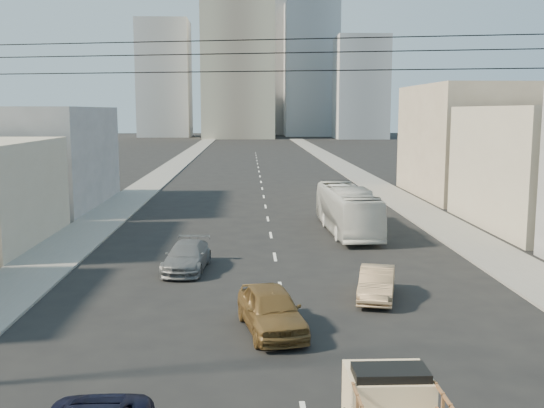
{
  "coord_description": "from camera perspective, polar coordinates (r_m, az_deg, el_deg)",
  "views": [
    {
      "loc": [
        -1.41,
        -13.01,
        7.71
      ],
      "look_at": [
        -0.32,
        15.6,
        3.5
      ],
      "focal_mm": 42.0,
      "sensor_mm": 36.0,
      "label": 1
    }
  ],
  "objects": [
    {
      "name": "sidewalk_left",
      "position": [
        84.0,
        -9.25,
        3.03
      ],
      "size": [
        3.5,
        180.0,
        0.12
      ],
      "primitive_type": "cube",
      "color": "slate",
      "rests_on": "ground"
    },
    {
      "name": "sidewalk_right",
      "position": [
        84.39,
        6.82,
        3.11
      ],
      "size": [
        3.5,
        180.0,
        0.12
      ],
      "primitive_type": "cube",
      "color": "slate",
      "rests_on": "ground"
    },
    {
      "name": "lane_dashes",
      "position": [
        66.47,
        -0.94,
        1.71
      ],
      "size": [
        0.15,
        104.0,
        0.01
      ],
      "color": "silver",
      "rests_on": "ground"
    },
    {
      "name": "city_bus",
      "position": [
        40.72,
        6.78,
        -0.51
      ],
      "size": [
        2.84,
        10.62,
        2.94
      ],
      "primitive_type": "imported",
      "rotation": [
        0.0,
        0.0,
        0.04
      ],
      "color": "silver",
      "rests_on": "ground"
    },
    {
      "name": "sedan_brown",
      "position": [
        22.63,
        -0.08,
        -9.43
      ],
      "size": [
        2.71,
        4.92,
        1.59
      ],
      "primitive_type": "imported",
      "rotation": [
        0.0,
        0.0,
        0.19
      ],
      "color": "brown",
      "rests_on": "ground"
    },
    {
      "name": "sedan_tan",
      "position": [
        26.78,
        9.37,
        -7.04
      ],
      "size": [
        2.3,
        4.16,
        1.3
      ],
      "primitive_type": "imported",
      "rotation": [
        0.0,
        0.0,
        -0.25
      ],
      "color": "#9B7C5B",
      "rests_on": "ground"
    },
    {
      "name": "sedan_grey",
      "position": [
        31.28,
        -7.64,
        -4.7
      ],
      "size": [
        2.32,
        4.84,
        1.36
      ],
      "primitive_type": "imported",
      "rotation": [
        0.0,
        0.0,
        -0.09
      ],
      "color": "slate",
      "rests_on": "ground"
    },
    {
      "name": "overhead_wires",
      "position": [
        14.63,
        3.45,
        13.28
      ],
      "size": [
        23.01,
        5.02,
        0.72
      ],
      "color": "black",
      "rests_on": "ground"
    },
    {
      "name": "bldg_right_far",
      "position": [
        60.96,
        18.47,
        5.39
      ],
      "size": [
        12.0,
        16.0,
        10.0
      ],
      "primitive_type": "cube",
      "color": "tan",
      "rests_on": "ground"
    },
    {
      "name": "bldg_left_far",
      "position": [
        55.19,
        -21.36,
        3.94
      ],
      "size": [
        12.0,
        16.0,
        8.0
      ],
      "primitive_type": "cube",
      "color": "gray",
      "rests_on": "ground"
    },
    {
      "name": "high_rise_tower",
      "position": [
        184.38,
        -3.07,
        15.3
      ],
      "size": [
        20.0,
        20.0,
        60.0
      ],
      "primitive_type": "cube",
      "color": "gray",
      "rests_on": "ground"
    },
    {
      "name": "midrise_ne",
      "position": [
        199.34,
        3.49,
        11.89
      ],
      "size": [
        16.0,
        16.0,
        40.0
      ],
      "primitive_type": "cube",
      "color": "#999CA1",
      "rests_on": "ground"
    },
    {
      "name": "midrise_nw",
      "position": [
        194.79,
        -9.6,
        10.99
      ],
      "size": [
        15.0,
        15.0,
        34.0
      ],
      "primitive_type": "cube",
      "color": "#999CA1",
      "rests_on": "ground"
    },
    {
      "name": "midrise_back",
      "position": [
        213.62,
        -0.18,
        12.2
      ],
      "size": [
        18.0,
        18.0,
        44.0
      ],
      "primitive_type": "cube",
      "color": "gray",
      "rests_on": "ground"
    },
    {
      "name": "midrise_east",
      "position": [
        180.87,
        7.96,
        10.28
      ],
      "size": [
        14.0,
        14.0,
        28.0
      ],
      "primitive_type": "cube",
      "color": "#999CA1",
      "rests_on": "ground"
    }
  ]
}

